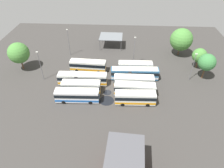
{
  "coord_description": "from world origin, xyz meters",
  "views": [
    {
      "loc": [
        3.31,
        -44.98,
        35.39
      ],
      "look_at": [
        0.93,
        -1.52,
        1.58
      ],
      "focal_mm": 31.8,
      "sensor_mm": 36.0,
      "label": 1
    }
  ],
  "objects_px": {
    "bus_row1_slot2": "(134,81)",
    "lamp_post_by_building": "(69,41)",
    "lamp_post_far_corner": "(134,50)",
    "tree_east_edge": "(207,62)",
    "maintenance_shelter": "(111,37)",
    "tree_northeast": "(181,40)",
    "bus_row0_slot4": "(88,65)",
    "bus_row0_slot2": "(82,79)",
    "tree_north_edge": "(200,56)",
    "bus_row1_slot0": "(135,98)",
    "lamp_post_near_entrance": "(40,65)",
    "bus_row1_slot3": "(134,73)",
    "depot_building": "(124,164)",
    "bus_row0_slot1": "(81,87)",
    "bus_row0_slot0": "(77,95)",
    "bus_row1_slot4": "(135,67)",
    "lamp_post_mid_lot": "(193,66)",
    "tree_west_edge": "(19,53)"
  },
  "relations": [
    {
      "from": "bus_row1_slot2",
      "to": "lamp_post_by_building",
      "type": "relative_size",
      "value": 1.16
    },
    {
      "from": "lamp_post_far_corner",
      "to": "tree_east_edge",
      "type": "height_order",
      "value": "lamp_post_far_corner"
    },
    {
      "from": "maintenance_shelter",
      "to": "tree_northeast",
      "type": "xyz_separation_m",
      "value": [
        24.36,
        -5.35,
        1.98
      ]
    },
    {
      "from": "tree_northeast",
      "to": "bus_row0_slot4",
      "type": "bearing_deg",
      "value": -158.93
    },
    {
      "from": "bus_row0_slot2",
      "to": "tree_north_edge",
      "type": "height_order",
      "value": "tree_north_edge"
    },
    {
      "from": "bus_row1_slot0",
      "to": "tree_north_edge",
      "type": "xyz_separation_m",
      "value": [
        20.51,
        17.93,
        2.6
      ]
    },
    {
      "from": "bus_row0_slot4",
      "to": "lamp_post_near_entrance",
      "type": "xyz_separation_m",
      "value": [
        -12.65,
        -5.46,
        3.19
      ]
    },
    {
      "from": "bus_row0_slot4",
      "to": "bus_row1_slot3",
      "type": "height_order",
      "value": "same"
    },
    {
      "from": "depot_building",
      "to": "lamp_post_far_corner",
      "type": "height_order",
      "value": "lamp_post_far_corner"
    },
    {
      "from": "lamp_post_by_building",
      "to": "bus_row0_slot1",
      "type": "bearing_deg",
      "value": -69.29
    },
    {
      "from": "bus_row0_slot4",
      "to": "bus_row1_slot2",
      "type": "bearing_deg",
      "value": -27.93
    },
    {
      "from": "bus_row0_slot1",
      "to": "lamp_post_by_building",
      "type": "distance_m",
      "value": 22.02
    },
    {
      "from": "lamp_post_near_entrance",
      "to": "tree_north_edge",
      "type": "distance_m",
      "value": 48.21
    },
    {
      "from": "bus_row0_slot0",
      "to": "bus_row0_slot1",
      "type": "bearing_deg",
      "value": 83.55
    },
    {
      "from": "tree_north_edge",
      "to": "bus_row0_slot0",
      "type": "bearing_deg",
      "value": -153.21
    },
    {
      "from": "bus_row0_slot0",
      "to": "maintenance_shelter",
      "type": "bearing_deg",
      "value": 77.64
    },
    {
      "from": "bus_row1_slot2",
      "to": "tree_east_edge",
      "type": "xyz_separation_m",
      "value": [
        20.76,
        5.28,
        3.64
      ]
    },
    {
      "from": "bus_row1_slot4",
      "to": "tree_northeast",
      "type": "distance_m",
      "value": 20.19
    },
    {
      "from": "bus_row1_slot3",
      "to": "tree_north_edge",
      "type": "relative_size",
      "value": 2.06
    },
    {
      "from": "depot_building",
      "to": "lamp_post_near_entrance",
      "type": "relative_size",
      "value": 0.96
    },
    {
      "from": "bus_row0_slot1",
      "to": "tree_northeast",
      "type": "distance_m",
      "value": 38.38
    },
    {
      "from": "bus_row0_slot0",
      "to": "tree_north_edge",
      "type": "relative_size",
      "value": 1.67
    },
    {
      "from": "bus_row0_slot2",
      "to": "lamp_post_far_corner",
      "type": "relative_size",
      "value": 1.45
    },
    {
      "from": "bus_row1_slot4",
      "to": "lamp_post_near_entrance",
      "type": "bearing_deg",
      "value": -168.89
    },
    {
      "from": "lamp_post_mid_lot",
      "to": "tree_north_edge",
      "type": "distance_m",
      "value": 7.81
    },
    {
      "from": "bus_row1_slot3",
      "to": "lamp_post_near_entrance",
      "type": "xyz_separation_m",
      "value": [
        -27.04,
        -1.86,
        3.19
      ]
    },
    {
      "from": "bus_row1_slot4",
      "to": "lamp_post_near_entrance",
      "type": "xyz_separation_m",
      "value": [
        -27.41,
        -5.39,
        3.19
      ]
    },
    {
      "from": "bus_row0_slot4",
      "to": "tree_east_edge",
      "type": "relative_size",
      "value": 1.4
    },
    {
      "from": "lamp_post_mid_lot",
      "to": "tree_west_edge",
      "type": "height_order",
      "value": "tree_west_edge"
    },
    {
      "from": "depot_building",
      "to": "lamp_post_mid_lot",
      "type": "bearing_deg",
      "value": 57.38
    },
    {
      "from": "bus_row0_slot1",
      "to": "lamp_post_far_corner",
      "type": "height_order",
      "value": "lamp_post_far_corner"
    },
    {
      "from": "depot_building",
      "to": "bus_row0_slot4",
      "type": "bearing_deg",
      "value": 108.96
    },
    {
      "from": "maintenance_shelter",
      "to": "depot_building",
      "type": "bearing_deg",
      "value": -84.08
    },
    {
      "from": "bus_row0_slot4",
      "to": "depot_building",
      "type": "distance_m",
      "value": 35.37
    },
    {
      "from": "lamp_post_by_building",
      "to": "lamp_post_near_entrance",
      "type": "bearing_deg",
      "value": -107.32
    },
    {
      "from": "bus_row0_slot4",
      "to": "lamp_post_far_corner",
      "type": "distance_m",
      "value": 15.45
    },
    {
      "from": "bus_row0_slot0",
      "to": "lamp_post_near_entrance",
      "type": "height_order",
      "value": "lamp_post_near_entrance"
    },
    {
      "from": "bus_row1_slot0",
      "to": "tree_north_edge",
      "type": "height_order",
      "value": "tree_north_edge"
    },
    {
      "from": "bus_row1_slot2",
      "to": "lamp_post_mid_lot",
      "type": "distance_m",
      "value": 17.51
    },
    {
      "from": "maintenance_shelter",
      "to": "lamp_post_near_entrance",
      "type": "xyz_separation_m",
      "value": [
        -18.89,
        -22.6,
        1.17
      ]
    },
    {
      "from": "lamp_post_mid_lot",
      "to": "lamp_post_near_entrance",
      "type": "distance_m",
      "value": 43.53
    },
    {
      "from": "bus_row1_slot0",
      "to": "lamp_post_mid_lot",
      "type": "relative_size",
      "value": 1.18
    },
    {
      "from": "bus_row0_slot4",
      "to": "bus_row1_slot2",
      "type": "distance_m",
      "value": 15.95
    },
    {
      "from": "bus_row0_slot4",
      "to": "bus_row1_slot4",
      "type": "relative_size",
      "value": 1.07
    },
    {
      "from": "lamp_post_far_corner",
      "to": "lamp_post_mid_lot",
      "type": "height_order",
      "value": "lamp_post_far_corner"
    },
    {
      "from": "bus_row1_slot3",
      "to": "lamp_post_far_corner",
      "type": "bearing_deg",
      "value": 90.23
    },
    {
      "from": "maintenance_shelter",
      "to": "lamp_post_by_building",
      "type": "xyz_separation_m",
      "value": [
        -14.18,
        -7.49,
        1.29
      ]
    },
    {
      "from": "depot_building",
      "to": "tree_northeast",
      "type": "distance_m",
      "value": 49.16
    },
    {
      "from": "bus_row1_slot4",
      "to": "tree_northeast",
      "type": "xyz_separation_m",
      "value": [
        15.84,
        11.86,
        4.0
      ]
    },
    {
      "from": "bus_row0_slot2",
      "to": "tree_east_edge",
      "type": "distance_m",
      "value": 35.94
    }
  ]
}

